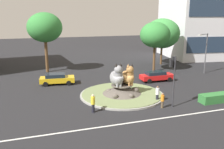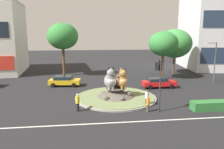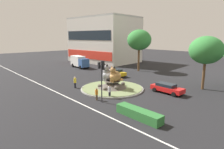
{
  "view_description": "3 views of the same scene",
  "coord_description": "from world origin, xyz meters",
  "px_view_note": "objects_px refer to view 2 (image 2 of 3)",
  "views": [
    {
      "loc": [
        -9.35,
        -25.01,
        8.99
      ],
      "look_at": [
        -0.98,
        0.65,
        2.41
      ],
      "focal_mm": 38.85,
      "sensor_mm": 36.0,
      "label": 1
    },
    {
      "loc": [
        -3.52,
        -24.55,
        7.54
      ],
      "look_at": [
        -0.24,
        1.7,
        2.58
      ],
      "focal_mm": 34.57,
      "sensor_mm": 36.0,
      "label": 2
    },
    {
      "loc": [
        20.77,
        -18.91,
        7.97
      ],
      "look_at": [
        0.93,
        -0.87,
        2.54
      ],
      "focal_mm": 30.23,
      "sensor_mm": 36.0,
      "label": 3
    }
  ],
  "objects_px": {
    "third_tree_left": "(175,44)",
    "hatchback_near_shophouse": "(64,81)",
    "cat_statue_grey": "(110,80)",
    "streetlight_arm": "(214,59)",
    "pedestrian_orange_shirt": "(148,104)",
    "cat_statue_tabby": "(122,80)",
    "broadleaf_tree_behind_island": "(163,44)",
    "pedestrian_yellow_shirt": "(78,102)",
    "traffic_light_mast": "(159,74)",
    "pedestrian_white_shirt": "(147,97)",
    "sedan_on_far_lane": "(159,83)",
    "second_tree_near_tower": "(63,36)"
  },
  "relations": [
    {
      "from": "traffic_light_mast",
      "to": "third_tree_left",
      "type": "xyz_separation_m",
      "value": [
        9.97,
        19.97,
        2.03
      ]
    },
    {
      "from": "hatchback_near_shophouse",
      "to": "second_tree_near_tower",
      "type": "bearing_deg",
      "value": 102.62
    },
    {
      "from": "hatchback_near_shophouse",
      "to": "pedestrian_yellow_shirt",
      "type": "bearing_deg",
      "value": -71.1
    },
    {
      "from": "pedestrian_yellow_shirt",
      "to": "pedestrian_orange_shirt",
      "type": "bearing_deg",
      "value": -15.19
    },
    {
      "from": "cat_statue_grey",
      "to": "pedestrian_yellow_shirt",
      "type": "bearing_deg",
      "value": -43.44
    },
    {
      "from": "cat_statue_tabby",
      "to": "traffic_light_mast",
      "type": "xyz_separation_m",
      "value": [
        2.84,
        -4.84,
        1.53
      ]
    },
    {
      "from": "pedestrian_yellow_shirt",
      "to": "pedestrian_white_shirt",
      "type": "height_order",
      "value": "pedestrian_yellow_shirt"
    },
    {
      "from": "third_tree_left",
      "to": "pedestrian_white_shirt",
      "type": "bearing_deg",
      "value": -120.24
    },
    {
      "from": "traffic_light_mast",
      "to": "broadleaf_tree_behind_island",
      "type": "relative_size",
      "value": 0.64
    },
    {
      "from": "second_tree_near_tower",
      "to": "third_tree_left",
      "type": "distance_m",
      "value": 20.96
    },
    {
      "from": "traffic_light_mast",
      "to": "pedestrian_white_shirt",
      "type": "bearing_deg",
      "value": 20.84
    },
    {
      "from": "broadleaf_tree_behind_island",
      "to": "pedestrian_yellow_shirt",
      "type": "distance_m",
      "value": 20.35
    },
    {
      "from": "cat_statue_grey",
      "to": "pedestrian_orange_shirt",
      "type": "xyz_separation_m",
      "value": [
        3.14,
        -4.77,
        -1.47
      ]
    },
    {
      "from": "cat_statue_grey",
      "to": "pedestrian_white_shirt",
      "type": "relative_size",
      "value": 1.55
    },
    {
      "from": "streetlight_arm",
      "to": "hatchback_near_shophouse",
      "type": "xyz_separation_m",
      "value": [
        -22.79,
        0.92,
        -2.95
      ]
    },
    {
      "from": "second_tree_near_tower",
      "to": "pedestrian_yellow_shirt",
      "type": "bearing_deg",
      "value": -80.89
    },
    {
      "from": "third_tree_left",
      "to": "hatchback_near_shophouse",
      "type": "relative_size",
      "value": 1.81
    },
    {
      "from": "second_tree_near_tower",
      "to": "third_tree_left",
      "type": "relative_size",
      "value": 1.12
    },
    {
      "from": "cat_statue_grey",
      "to": "cat_statue_tabby",
      "type": "relative_size",
      "value": 1.03
    },
    {
      "from": "third_tree_left",
      "to": "pedestrian_orange_shirt",
      "type": "xyz_separation_m",
      "value": [
        -11.02,
        -19.99,
        -4.96
      ]
    },
    {
      "from": "streetlight_arm",
      "to": "pedestrian_orange_shirt",
      "type": "relative_size",
      "value": 4.05
    },
    {
      "from": "traffic_light_mast",
      "to": "hatchback_near_shophouse",
      "type": "height_order",
      "value": "traffic_light_mast"
    },
    {
      "from": "streetlight_arm",
      "to": "pedestrian_white_shirt",
      "type": "distance_m",
      "value": 16.43
    },
    {
      "from": "hatchback_near_shophouse",
      "to": "pedestrian_orange_shirt",
      "type": "bearing_deg",
      "value": -45.69
    },
    {
      "from": "streetlight_arm",
      "to": "cat_statue_grey",
      "type": "bearing_deg",
      "value": 4.79
    },
    {
      "from": "broadleaf_tree_behind_island",
      "to": "pedestrian_orange_shirt",
      "type": "distance_m",
      "value": 17.41
    },
    {
      "from": "cat_statue_tabby",
      "to": "sedan_on_far_lane",
      "type": "height_order",
      "value": "cat_statue_tabby"
    },
    {
      "from": "sedan_on_far_lane",
      "to": "hatchback_near_shophouse",
      "type": "distance_m",
      "value": 13.75
    },
    {
      "from": "streetlight_arm",
      "to": "sedan_on_far_lane",
      "type": "xyz_separation_m",
      "value": [
        -9.32,
        -1.83,
        -2.97
      ]
    },
    {
      "from": "cat_statue_tabby",
      "to": "pedestrian_orange_shirt",
      "type": "bearing_deg",
      "value": 10.96
    },
    {
      "from": "cat_statue_grey",
      "to": "streetlight_arm",
      "type": "relative_size",
      "value": 0.42
    },
    {
      "from": "broadleaf_tree_behind_island",
      "to": "cat_statue_grey",
      "type": "bearing_deg",
      "value": -134.25
    },
    {
      "from": "broadleaf_tree_behind_island",
      "to": "pedestrian_orange_shirt",
      "type": "relative_size",
      "value": 5.16
    },
    {
      "from": "cat_statue_tabby",
      "to": "hatchback_near_shophouse",
      "type": "xyz_separation_m",
      "value": [
        -7.34,
        7.2,
        -1.44
      ]
    },
    {
      "from": "pedestrian_orange_shirt",
      "to": "hatchback_near_shophouse",
      "type": "bearing_deg",
      "value": 170.59
    },
    {
      "from": "broadleaf_tree_behind_island",
      "to": "streetlight_arm",
      "type": "bearing_deg",
      "value": -30.64
    },
    {
      "from": "broadleaf_tree_behind_island",
      "to": "second_tree_near_tower",
      "type": "distance_m",
      "value": 17.59
    },
    {
      "from": "cat_statue_grey",
      "to": "sedan_on_far_lane",
      "type": "xyz_separation_m",
      "value": [
        7.47,
        4.54,
        -1.54
      ]
    },
    {
      "from": "pedestrian_white_shirt",
      "to": "cat_statue_tabby",
      "type": "bearing_deg",
      "value": 87.75
    },
    {
      "from": "cat_statue_tabby",
      "to": "broadleaf_tree_behind_island",
      "type": "height_order",
      "value": "broadleaf_tree_behind_island"
    },
    {
      "from": "cat_statue_tabby",
      "to": "traffic_light_mast",
      "type": "relative_size",
      "value": 0.51
    },
    {
      "from": "second_tree_near_tower",
      "to": "pedestrian_yellow_shirt",
      "type": "height_order",
      "value": "second_tree_near_tower"
    },
    {
      "from": "cat_statue_grey",
      "to": "pedestrian_white_shirt",
      "type": "distance_m",
      "value": 4.82
    },
    {
      "from": "pedestrian_white_shirt",
      "to": "hatchback_near_shophouse",
      "type": "height_order",
      "value": "pedestrian_white_shirt"
    },
    {
      "from": "traffic_light_mast",
      "to": "cat_statue_tabby",
      "type": "bearing_deg",
      "value": 32.2
    },
    {
      "from": "pedestrian_yellow_shirt",
      "to": "hatchback_near_shophouse",
      "type": "height_order",
      "value": "pedestrian_yellow_shirt"
    },
    {
      "from": "pedestrian_white_shirt",
      "to": "sedan_on_far_lane",
      "type": "height_order",
      "value": "pedestrian_white_shirt"
    },
    {
      "from": "pedestrian_yellow_shirt",
      "to": "pedestrian_orange_shirt",
      "type": "relative_size",
      "value": 1.16
    },
    {
      "from": "third_tree_left",
      "to": "pedestrian_yellow_shirt",
      "type": "relative_size",
      "value": 4.72
    },
    {
      "from": "pedestrian_orange_shirt",
      "to": "pedestrian_white_shirt",
      "type": "relative_size",
      "value": 0.9
    }
  ]
}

